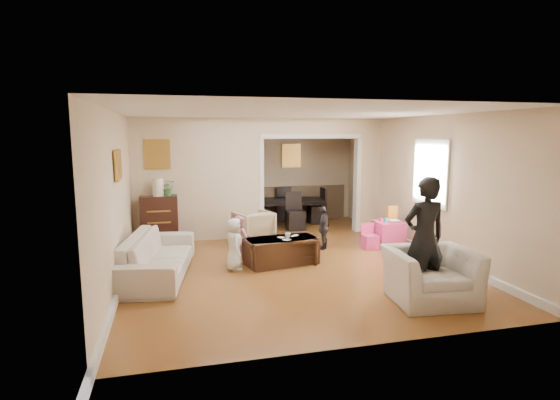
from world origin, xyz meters
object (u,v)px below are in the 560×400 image
object	(u,v)px
cyan_cup	(386,220)
adult_person	(424,238)
child_kneel_a	(234,244)
child_toddler	(324,228)
sofa	(158,255)
coffee_cup	(288,236)
armchair_back	(253,227)
coffee_table	(281,251)
dresser	(159,221)
dining_table	(288,212)
table_lamp	(158,187)
child_kneel_b	(239,239)
armchair_front	(431,276)
play_table	(389,234)

from	to	relation	value
cyan_cup	adult_person	bearing A→B (deg)	-106.85
child_kneel_a	child_toddler	world-z (taller)	child_kneel_a
sofa	coffee_cup	world-z (taller)	sofa
armchair_back	child_toddler	world-z (taller)	child_toddler
coffee_table	dresser	bearing A→B (deg)	138.25
dining_table	adult_person	bearing A→B (deg)	-75.96
table_lamp	cyan_cup	distance (m)	4.63
child_kneel_b	armchair_front	bearing A→B (deg)	-169.99
dining_table	child_toddler	distance (m)	2.47
coffee_cup	play_table	distance (m)	2.43
table_lamp	adult_person	size ratio (longest dim) A/B	0.21
cyan_cup	child_toddler	bearing A→B (deg)	173.32
armchair_front	coffee_cup	distance (m)	2.58
armchair_front	adult_person	distance (m)	0.51
play_table	child_kneel_a	xyz separation A→B (m)	(-3.26, -0.80, 0.18)
child_kneel_a	child_toddler	size ratio (longest dim) A/B	1.02
child_kneel_a	child_kneel_b	size ratio (longest dim) A/B	1.05
cyan_cup	adult_person	size ratio (longest dim) A/B	0.05
sofa	child_kneel_a	xyz separation A→B (m)	(1.23, 0.02, 0.10)
table_lamp	dining_table	world-z (taller)	table_lamp
armchair_back	cyan_cup	bearing A→B (deg)	138.32
armchair_front	cyan_cup	xyz separation A→B (m)	(0.76, 2.78, 0.19)
armchair_back	table_lamp	xyz separation A→B (m)	(-1.91, 0.21, 0.87)
armchair_back	table_lamp	size ratio (longest dim) A/B	2.02
coffee_table	child_kneel_b	distance (m)	0.78
armchair_back	dining_table	world-z (taller)	armchair_back
armchair_back	armchair_front	size ratio (longest dim) A/B	0.66
coffee_cup	child_kneel_a	size ratio (longest dim) A/B	0.11
adult_person	table_lamp	bearing A→B (deg)	-49.02
armchair_front	child_kneel_b	world-z (taller)	child_kneel_b
table_lamp	child_kneel_a	bearing A→B (deg)	-58.31
dresser	child_kneel_b	bearing A→B (deg)	-48.35
table_lamp	child_kneel_b	xyz separation A→B (m)	(1.40, -1.57, -0.78)
coffee_table	child_kneel_b	bearing A→B (deg)	156.80
dresser	table_lamp	world-z (taller)	table_lamp
dining_table	cyan_cup	bearing A→B (deg)	-54.79
play_table	child_kneel_b	bearing A→B (deg)	-173.53
armchair_back	dresser	bearing A→B (deg)	-25.11
adult_person	child_kneel_a	distance (m)	3.05
armchair_front	dresser	xyz separation A→B (m)	(-3.64, 4.06, 0.15)
child_toddler	sofa	bearing A→B (deg)	-35.79
dining_table	child_kneel_b	bearing A→B (deg)	-111.63
armchair_back	child_kneel_a	bearing A→B (deg)	51.25
dresser	table_lamp	distance (m)	0.69
adult_person	armchair_back	bearing A→B (deg)	-67.03
dining_table	child_kneel_b	size ratio (longest dim) A/B	2.14
adult_person	child_toddler	world-z (taller)	adult_person
sofa	child_kneel_b	xyz separation A→B (m)	(1.38, 0.47, 0.08)
armchair_back	play_table	world-z (taller)	armchair_back
table_lamp	coffee_cup	world-z (taller)	table_lamp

